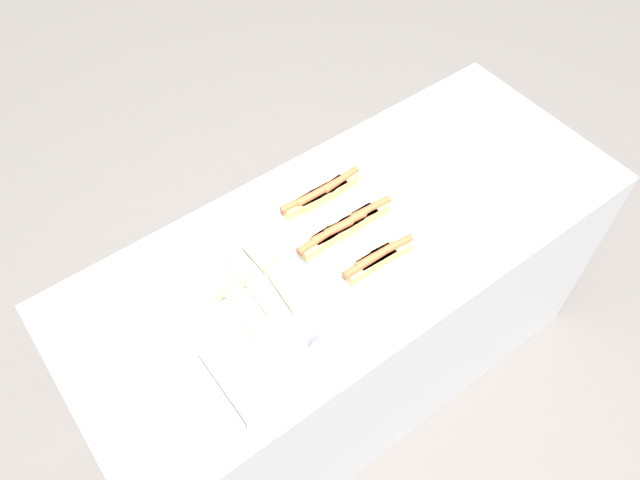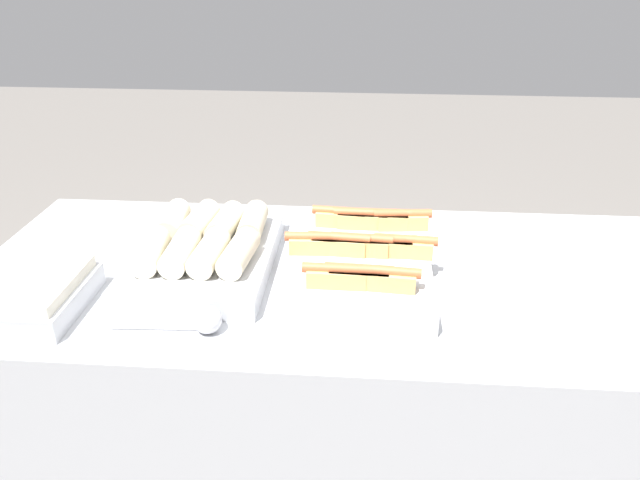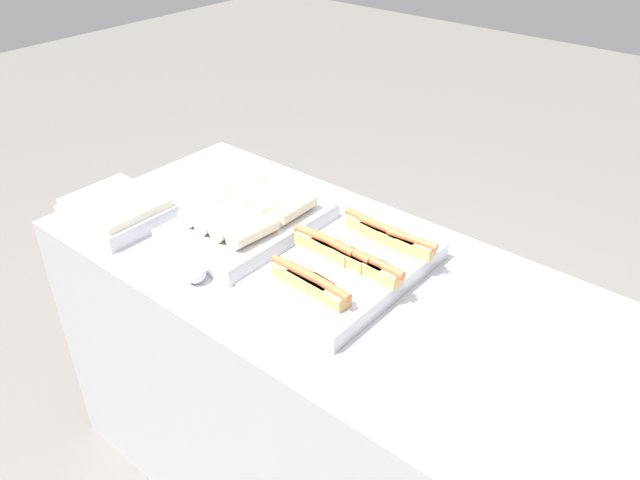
# 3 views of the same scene
# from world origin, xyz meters

# --- Properties ---
(ground_plane) EXTENTS (12.00, 12.00, 0.00)m
(ground_plane) POSITION_xyz_m (0.00, 0.00, 0.00)
(ground_plane) COLOR slate
(counter) EXTENTS (1.86, 0.76, 0.92)m
(counter) POSITION_xyz_m (0.00, 0.00, 0.46)
(counter) COLOR #B7BABF
(counter) RESTS_ON ground_plane
(tray_hotdogs) EXTENTS (0.34, 0.50, 0.10)m
(tray_hotdogs) POSITION_xyz_m (-0.03, 0.00, 0.95)
(tray_hotdogs) COLOR #B7BABF
(tray_hotdogs) RESTS_ON counter
(tray_wraps) EXTENTS (0.31, 0.45, 0.11)m
(tray_wraps) POSITION_xyz_m (-0.39, -0.00, 0.96)
(tray_wraps) COLOR #B7BABF
(tray_wraps) RESTS_ON counter
(tray_side_front) EXTENTS (0.28, 0.24, 0.07)m
(tray_side_front) POSITION_xyz_m (-0.74, -0.21, 0.95)
(tray_side_front) COLOR #B7BABF
(tray_side_front) RESTS_ON counter
(serving_spoon_near) EXTENTS (0.22, 0.06, 0.06)m
(serving_spoon_near) POSITION_xyz_m (-0.33, -0.26, 0.94)
(serving_spoon_near) COLOR silver
(serving_spoon_near) RESTS_ON counter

